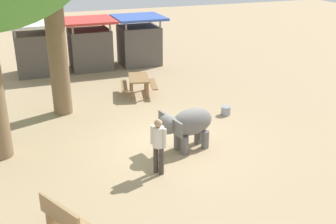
% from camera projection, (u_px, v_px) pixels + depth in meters
% --- Properties ---
extents(ground_plane, '(60.00, 60.00, 0.00)m').
position_uv_depth(ground_plane, '(167.00, 145.00, 13.18)').
color(ground_plane, tan).
extents(elephant, '(1.92, 1.27, 1.32)m').
position_uv_depth(elephant, '(186.00, 125.00, 12.58)').
color(elephant, slate).
rests_on(elephant, ground_plane).
extents(person_handler, '(0.34, 0.43, 1.62)m').
position_uv_depth(person_handler, '(158.00, 142.00, 11.21)').
color(person_handler, '#3F3833').
rests_on(person_handler, ground_plane).
extents(wooden_bench, '(1.00, 1.43, 0.88)m').
position_uv_depth(wooden_bench, '(64.00, 219.00, 8.86)').
color(wooden_bench, '#9E7A51').
rests_on(wooden_bench, ground_plane).
extents(picnic_table_near, '(1.77, 1.79, 0.78)m').
position_uv_depth(picnic_table_near, '(139.00, 81.00, 17.43)').
color(picnic_table_near, olive).
rests_on(picnic_table_near, ground_plane).
extents(market_stall_white, '(2.50, 2.50, 2.52)m').
position_uv_depth(market_stall_white, '(37.00, 51.00, 20.15)').
color(market_stall_white, '#59514C').
rests_on(market_stall_white, ground_plane).
extents(market_stall_red, '(2.50, 2.50, 2.52)m').
position_uv_depth(market_stall_red, '(90.00, 47.00, 20.99)').
color(market_stall_red, '#59514C').
rests_on(market_stall_red, ground_plane).
extents(market_stall_blue, '(2.50, 2.50, 2.52)m').
position_uv_depth(market_stall_blue, '(139.00, 43.00, 21.84)').
color(market_stall_blue, '#59514C').
rests_on(market_stall_blue, ground_plane).
extents(feed_bucket, '(0.36, 0.36, 0.32)m').
position_uv_depth(feed_bucket, '(226.00, 111.00, 15.49)').
color(feed_bucket, gray).
rests_on(feed_bucket, ground_plane).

